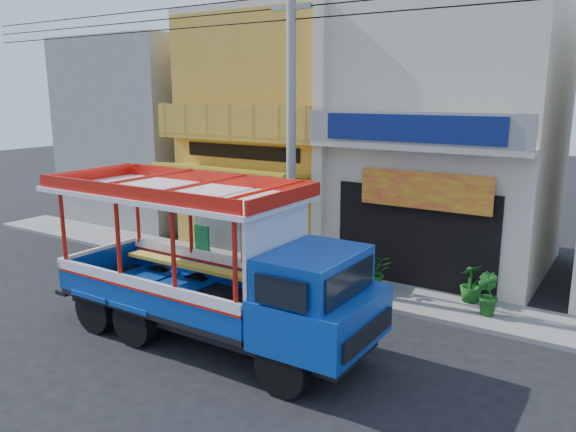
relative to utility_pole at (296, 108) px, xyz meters
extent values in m
plane|color=black|center=(0.85, -3.30, -5.03)|extent=(90.00, 90.00, 0.00)
cube|color=slate|center=(0.85, 0.70, -4.97)|extent=(30.00, 2.00, 0.12)
cube|color=gold|center=(-3.15, 4.70, -1.03)|extent=(6.00, 6.00, 8.00)
cube|color=#595B5E|center=(-3.15, 1.68, -3.63)|extent=(4.20, 0.10, 2.60)
cube|color=yellow|center=(-3.15, 0.95, -1.98)|extent=(5.20, 1.50, 0.31)
cube|color=gold|center=(-3.15, 1.35, -0.98)|extent=(6.00, 0.70, 0.18)
cube|color=gold|center=(-3.15, 1.05, -0.43)|extent=(6.00, 0.12, 0.95)
cube|color=black|center=(-3.15, 1.67, -1.48)|extent=(4.50, 0.04, 0.45)
cube|color=beige|center=(-3.15, 4.70, 3.09)|extent=(6.00, 6.00, 0.24)
cube|color=beige|center=(2.85, 4.70, -1.03)|extent=(6.00, 6.00, 8.00)
cube|color=black|center=(2.85, 1.68, -3.53)|extent=(4.60, 0.12, 2.80)
cube|color=yellow|center=(3.15, 1.40, -2.13)|extent=(3.60, 0.05, 1.00)
cube|color=beige|center=(2.85, 1.35, -0.98)|extent=(6.00, 0.70, 0.18)
cube|color=gray|center=(2.85, 1.05, -0.48)|extent=(6.00, 0.12, 0.85)
cube|color=navy|center=(2.85, 0.98, -0.48)|extent=(4.80, 0.06, 0.70)
cube|color=gray|center=(2.85, 4.70, 3.09)|extent=(6.00, 6.00, 0.24)
cube|color=beige|center=(-0.15, 1.55, -1.03)|extent=(0.35, 0.30, 8.00)
cube|color=gray|center=(-10.15, 4.70, -1.23)|extent=(6.00, 6.00, 7.60)
cylinder|color=gray|center=(-0.15, 0.00, -0.53)|extent=(0.26, 0.26, 9.00)
cube|color=gray|center=(-0.15, 0.00, 2.57)|extent=(1.20, 0.12, 0.12)
cylinder|color=black|center=(0.85, 0.00, 2.27)|extent=(28.00, 0.04, 0.04)
cylinder|color=black|center=(0.85, 0.00, 2.57)|extent=(28.00, 0.04, 0.04)
cylinder|color=black|center=(2.90, -5.09, -4.49)|extent=(1.08, 0.31, 1.08)
cylinder|color=black|center=(2.91, -3.04, -4.49)|extent=(1.08, 0.31, 1.08)
cylinder|color=black|center=(-0.98, -5.08, -4.49)|extent=(1.08, 0.31, 1.08)
cylinder|color=black|center=(-0.98, -3.03, -4.49)|extent=(1.08, 0.31, 1.08)
cylinder|color=black|center=(-2.28, -5.08, -4.49)|extent=(1.08, 0.31, 1.08)
cylinder|color=black|center=(-2.27, -3.03, -4.49)|extent=(1.08, 0.31, 1.08)
cube|color=black|center=(0.32, -4.06, -4.38)|extent=(7.26, 1.80, 0.30)
cube|color=#1146B6|center=(3.12, -4.07, -3.79)|extent=(1.95, 2.38, 0.97)
cube|color=#1146B6|center=(2.96, -4.07, -2.93)|extent=(1.52, 2.19, 0.81)
cube|color=black|center=(3.72, -4.07, -2.98)|extent=(0.07, 1.90, 0.59)
cube|color=black|center=(-0.58, -4.06, -4.17)|extent=(5.35, 2.39, 0.13)
cube|color=#1146B6|center=(-0.58, -5.20, -3.79)|extent=(5.34, 0.10, 0.65)
cube|color=white|center=(-0.58, -5.20, -3.50)|extent=(5.34, 0.11, 0.24)
cube|color=#1146B6|center=(-0.57, -2.91, -3.79)|extent=(5.34, 0.10, 0.65)
cube|color=white|center=(-0.57, -2.91, -3.50)|extent=(5.34, 0.11, 0.24)
cylinder|color=red|center=(-3.09, -5.17, -2.60)|extent=(0.10, 0.10, 1.73)
cylinder|color=red|center=(-3.08, -2.93, -2.60)|extent=(0.10, 0.10, 1.73)
cube|color=white|center=(2.12, -4.07, -2.95)|extent=(0.09, 2.19, 2.43)
cube|color=white|center=(-0.68, -4.06, -1.74)|extent=(6.00, 2.66, 0.11)
cube|color=red|center=(-0.68, -4.06, -1.55)|extent=(5.78, 2.55, 0.28)
cube|color=black|center=(-4.30, 0.92, -4.86)|extent=(0.55, 0.32, 0.10)
cube|color=#0E4F24|center=(-4.30, 0.92, -4.38)|extent=(0.63, 0.11, 0.87)
imported|color=#175117|center=(2.09, 0.76, -4.40)|extent=(1.20, 1.16, 1.03)
imported|color=#175117|center=(5.14, 0.61, -4.39)|extent=(0.73, 0.72, 1.04)
imported|color=#175117|center=(4.58, 1.26, -4.41)|extent=(0.78, 0.78, 1.00)
camera|label=1|loc=(8.06, -12.92, 0.43)|focal=35.00mm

